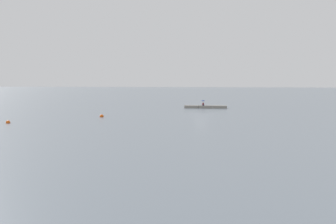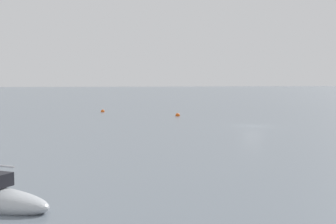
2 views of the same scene
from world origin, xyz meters
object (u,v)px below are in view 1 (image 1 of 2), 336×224
Objects in this scene: mooring_buoy_near at (102,116)px; umbrella_open_navy at (203,101)px; person_seated_maroon_left at (203,104)px; mooring_buoy_mid at (8,122)px.

umbrella_open_navy is at bearing -124.07° from mooring_buoy_near.
person_seated_maroon_left is 0.85m from umbrella_open_navy.
person_seated_maroon_left is at bearing 102.23° from umbrella_open_navy.
umbrella_open_navy is 28.74m from mooring_buoy_near.
mooring_buoy_near is (16.09, 23.70, -0.74)m from person_seated_maroon_left.
person_seated_maroon_left is 0.58× the size of umbrella_open_navy.
mooring_buoy_near is at bearing 55.93° from umbrella_open_navy.
umbrella_open_navy is at bearing -127.41° from mooring_buoy_mid.
person_seated_maroon_left is 28.66m from mooring_buoy_near.
mooring_buoy_near is at bearing 44.91° from person_seated_maroon_left.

